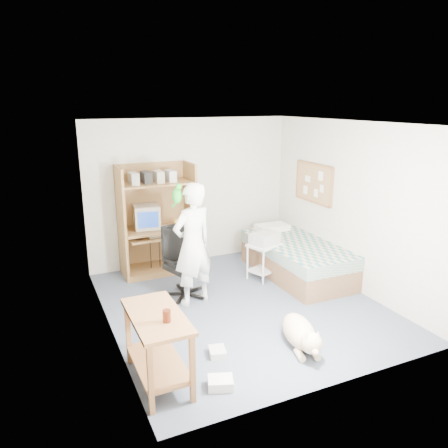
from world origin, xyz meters
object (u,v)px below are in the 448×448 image
bed (296,258)px  office_chair (182,271)px  computer_hutch (157,224)px  side_desk (158,338)px  person (193,245)px  dog (301,333)px  printer_cart (264,255)px

bed → office_chair: size_ratio=1.94×
computer_hutch → side_desk: computer_hutch is taller
computer_hutch → bed: size_ratio=0.89×
bed → office_chair: (-1.95, 0.04, 0.08)m
person → dog: size_ratio=1.68×
computer_hutch → office_chair: (0.05, -1.08, -0.45)m
dog → person: bearing=128.4°
bed → side_desk: side_desk is taller
office_chair → printer_cart: bearing=-15.0°
dog → printer_cart: (0.62, 1.97, 0.21)m
bed → person: (-1.89, -0.26, 0.58)m
computer_hutch → dog: (0.83, -2.99, -0.65)m
office_chair → printer_cart: office_chair is taller
bed → office_chair: bearing=178.7°
computer_hutch → person: size_ratio=1.04×
dog → printer_cart: printer_cart is taller
bed → dog: 2.20m
office_chair → person: person is taller
person → side_desk: bearing=40.8°
person → bed: bearing=170.4°
side_desk → person: (0.96, 1.56, 0.37)m
dog → printer_cart: size_ratio=1.75×
office_chair → person: (0.07, -0.30, 0.49)m
computer_hutch → dog: 3.17m
computer_hutch → side_desk: (-0.85, -2.94, -0.33)m
side_desk → person: size_ratio=0.58×
printer_cart → side_desk: bearing=-160.7°
side_desk → dog: 1.72m
bed → person: person is taller
computer_hutch → office_chair: bearing=-87.5°
computer_hutch → dog: size_ratio=1.75×
computer_hutch → bed: bearing=-29.3°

